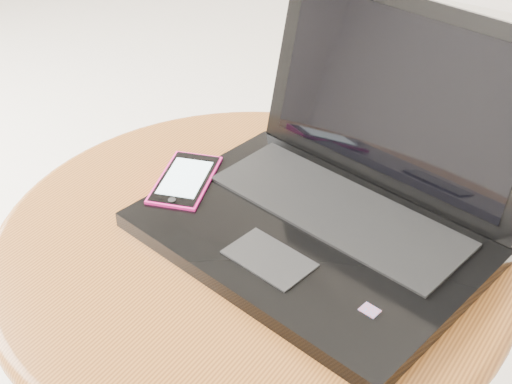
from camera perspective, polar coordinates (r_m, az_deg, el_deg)
The scene contains 4 objects.
table at distance 0.88m, azimuth -0.30°, elevation -8.52°, with size 0.59×0.59×0.47m.
laptop at distance 0.81m, azimuth 6.35°, elevation -0.26°, with size 0.40×0.36×0.23m.
phone_black at distance 0.87m, azimuth -5.17°, elevation -0.23°, with size 0.11×0.12×0.01m.
phone_pink at distance 0.87m, azimuth -5.62°, elevation 0.79°, with size 0.10×0.13×0.01m.
Camera 1 is at (0.29, -0.59, 0.98)m, focal length 50.50 mm.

